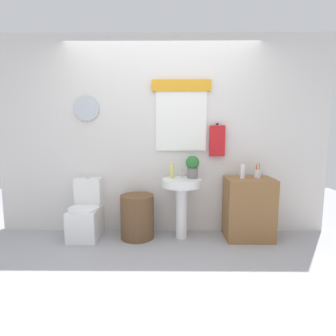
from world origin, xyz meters
TOP-DOWN VIEW (x-y plane):
  - ground_plane at (0.00, 0.00)m, footprint 8.00×8.00m
  - back_wall at (0.00, 1.15)m, footprint 4.40×0.18m
  - toilet at (-0.98, 0.89)m, footprint 0.38×0.51m
  - laundry_hamper at (-0.31, 0.85)m, footprint 0.43×0.43m
  - pedestal_sink at (0.25, 0.85)m, footprint 0.49×0.49m
  - faucet at (0.25, 0.97)m, footprint 0.03×0.03m
  - wooden_cabinet at (1.10, 0.85)m, footprint 0.58×0.44m
  - soap_bottle at (0.13, 0.90)m, footprint 0.05×0.05m
  - potted_plant at (0.39, 0.91)m, footprint 0.17×0.17m
  - lotion_bottle at (1.00, 0.81)m, footprint 0.05×0.05m
  - toothbrush_cup at (1.21, 0.87)m, footprint 0.08×0.08m

SIDE VIEW (x-z plane):
  - ground_plane at x=0.00m, z-range 0.00..0.00m
  - laundry_hamper at x=-0.31m, z-range 0.00..0.56m
  - toilet at x=-0.98m, z-range -0.10..0.67m
  - wooden_cabinet at x=1.10m, z-range 0.00..0.78m
  - pedestal_sink at x=0.25m, z-range 0.19..0.96m
  - faucet at x=0.25m, z-range 0.77..0.87m
  - toothbrush_cup at x=1.21m, z-range 0.74..0.93m
  - soap_bottle at x=0.13m, z-range 0.77..0.96m
  - lotion_bottle at x=1.00m, z-range 0.78..0.96m
  - potted_plant at x=0.39m, z-range 0.78..1.07m
  - back_wall at x=0.00m, z-range 0.01..2.61m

